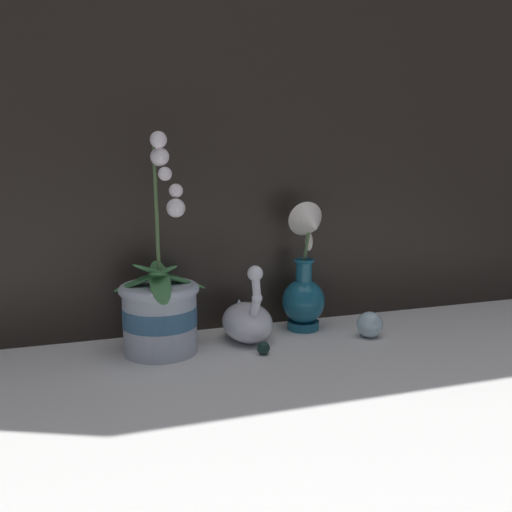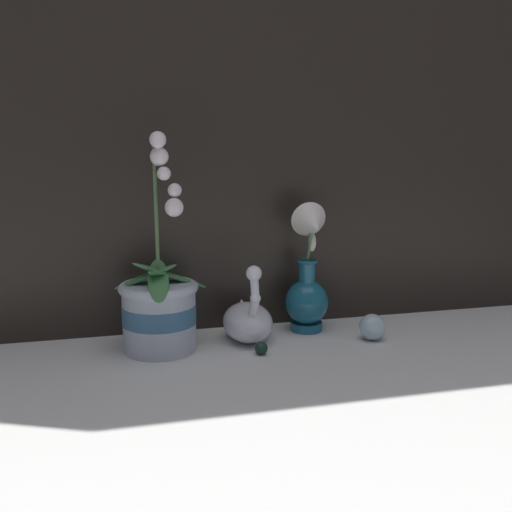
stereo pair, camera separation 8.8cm
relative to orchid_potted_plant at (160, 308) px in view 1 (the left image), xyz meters
The scene contains 7 objects.
ground_plane 0.28m from the orchid_potted_plant, 32.84° to the right, with size 2.80×2.80×0.00m, color silver.
window_backdrop 0.57m from the orchid_potted_plant, 31.83° to the left, with size 2.80×0.03×1.20m.
orchid_potted_plant is the anchor object (origin of this frame).
swan_figurine 0.20m from the orchid_potted_plant, ahead, with size 0.11×0.17×0.18m.
blue_vase 0.35m from the orchid_potted_plant, ahead, with size 0.10×0.13×0.31m.
glass_sphere 0.48m from the orchid_potted_plant, ahead, with size 0.06×0.06×0.06m.
glass_bauble 0.23m from the orchid_potted_plant, 22.29° to the right, with size 0.03×0.03×0.03m.
Camera 1 is at (-0.41, -1.08, 0.44)m, focal length 42.00 mm.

